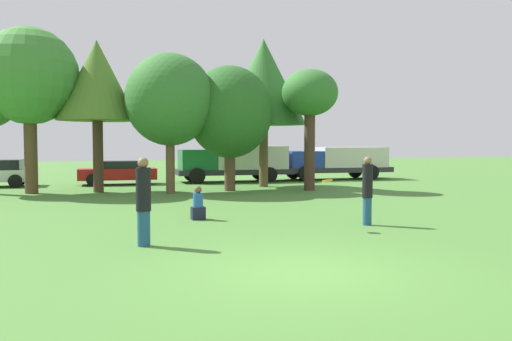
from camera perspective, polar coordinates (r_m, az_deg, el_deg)
name	(u,v)px	position (r m, az deg, el deg)	size (l,w,h in m)	color
ground_plane	(302,271)	(9.43, 4.89, -10.71)	(120.00, 120.00, 0.00)	#477A33
person_thrower	(143,201)	(11.72, -11.95, -3.19)	(0.32, 0.32, 1.92)	navy
person_catcher	(367,190)	(14.71, 11.83, -2.03)	(0.28, 0.28, 1.86)	navy
frisbee	(327,181)	(13.68, 7.64, -1.10)	(0.28, 0.27, 0.11)	orange
bystander_sitting	(198,206)	(15.59, -6.22, -3.75)	(0.39, 0.32, 0.98)	#191E33
tree_1	(29,77)	(25.55, -23.10, 9.18)	(4.23, 4.23, 7.27)	brown
tree_2	(97,81)	(25.14, -16.65, 9.13)	(3.60, 3.60, 6.83)	#473323
tree_3	(170,100)	(23.96, -9.21, 7.46)	(3.91, 3.91, 6.17)	brown
tree_4	(230,112)	(24.76, -2.83, 6.22)	(3.94, 3.94, 5.79)	brown
tree_5	(264,83)	(27.24, 0.82, 9.39)	(4.31, 4.31, 7.46)	brown
tree_6	(310,96)	(25.23, 5.78, 7.93)	(2.63, 2.63, 5.67)	#473323
parked_car_red	(119,172)	(29.39, -14.46, -0.15)	(4.12, 2.11, 1.28)	red
delivery_truck_green	(234,161)	(30.60, -2.33, 1.00)	(6.68, 2.67, 2.05)	#2D2D33
delivery_truck_blue	(336,161)	(32.98, 8.59, 1.04)	(6.85, 2.69, 1.96)	#2D2D33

